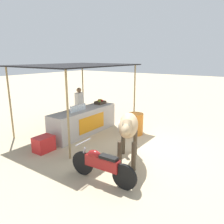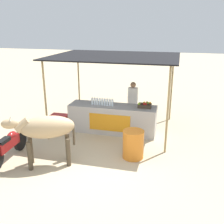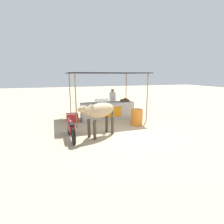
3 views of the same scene
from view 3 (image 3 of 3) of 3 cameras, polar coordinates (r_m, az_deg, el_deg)
name	(u,v)px [view 3 (image 3 of 3)]	position (r m, az deg, el deg)	size (l,w,h in m)	color
ground_plane	(121,130)	(8.10, 3.07, -5.88)	(60.00, 60.00, 0.00)	tan
stall_counter	(107,111)	(9.99, -1.54, 0.43)	(3.00, 0.82, 0.96)	#B2ADA8
stall_awning	(106,75)	(10.07, -2.12, 12.11)	(4.20, 3.20, 2.61)	black
water_bottle_row	(102,101)	(9.74, -3.45, 3.67)	(0.79, 0.07, 0.25)	silver
fruit_crate	(125,100)	(10.31, 4.20, 3.90)	(0.44, 0.32, 0.18)	#3F3326
vendor_behind_counter	(113,102)	(10.80, 0.17, 3.31)	(0.34, 0.22, 1.65)	#383842
cooler_box	(72,118)	(9.57, -12.83, -1.87)	(0.60, 0.44, 0.48)	red
water_barrel	(137,117)	(8.85, 8.07, -1.70)	(0.59, 0.59, 0.81)	orange
cow	(100,112)	(7.09, -4.09, 0.14)	(1.79, 1.14, 1.44)	tan
motorcycle_parked	(71,129)	(7.07, -13.30, -5.27)	(0.55, 1.80, 0.90)	black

